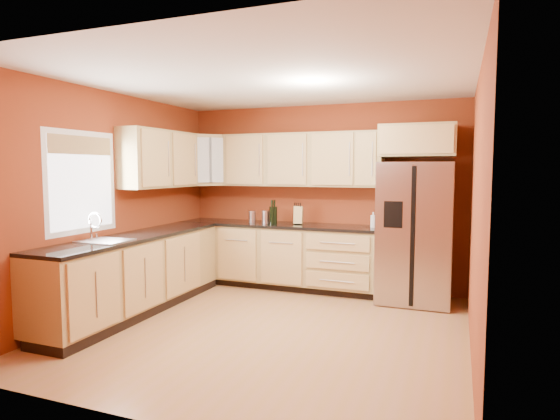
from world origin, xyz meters
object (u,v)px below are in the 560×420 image
object	(u,v)px
refrigerator	(415,233)
canister_left	(252,217)
wine_bottle_a	(274,212)
knife_block	(298,215)
soap_dispenser	(373,220)

from	to	relation	value
refrigerator	canister_left	world-z (taller)	refrigerator
wine_bottle_a	refrigerator	bearing A→B (deg)	-0.71
refrigerator	canister_left	distance (m)	2.28
knife_block	soap_dispenser	size ratio (longest dim) A/B	1.20
soap_dispenser	refrigerator	bearing A→B (deg)	-10.31
refrigerator	canister_left	xyz separation A→B (m)	(-2.27, 0.02, 0.11)
refrigerator	knife_block	size ratio (longest dim) A/B	7.22
refrigerator	soap_dispenser	size ratio (longest dim) A/B	8.63
wine_bottle_a	knife_block	xyz separation A→B (m)	(0.33, 0.09, -0.05)
refrigerator	wine_bottle_a	bearing A→B (deg)	179.29
canister_left	wine_bottle_a	xyz separation A→B (m)	(0.34, 0.00, 0.08)
soap_dispenser	knife_block	bearing A→B (deg)	179.04
canister_left	soap_dispenser	world-z (taller)	soap_dispenser
wine_bottle_a	soap_dispenser	size ratio (longest dim) A/B	1.63
canister_left	knife_block	bearing A→B (deg)	8.07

